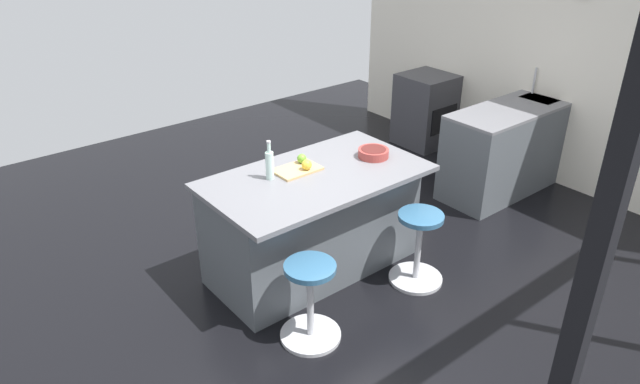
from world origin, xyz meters
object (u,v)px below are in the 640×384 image
(kitchen_island, at_px, (313,221))
(stool_middle, at_px, (310,304))
(cutting_board, at_px, (297,170))
(oven_range, at_px, (425,110))
(fruit_bowl, at_px, (373,153))
(apple_yellow, at_px, (307,165))
(apple_green, at_px, (302,159))
(water_bottle, at_px, (270,164))
(stool_by_window, at_px, (418,250))

(kitchen_island, bearing_deg, stool_middle, 50.74)
(kitchen_island, relative_size, cutting_board, 4.86)
(oven_range, xyz_separation_m, kitchen_island, (2.80, 1.29, 0.01))
(fruit_bowl, bearing_deg, apple_yellow, -11.04)
(apple_green, bearing_deg, stool_middle, 55.65)
(kitchen_island, relative_size, fruit_bowl, 6.90)
(cutting_board, distance_m, apple_yellow, 0.09)
(water_bottle, xyz_separation_m, fruit_bowl, (-0.90, 0.20, -0.08))
(oven_range, xyz_separation_m, stool_middle, (3.35, 1.96, -0.15))
(apple_yellow, xyz_separation_m, water_bottle, (0.29, -0.08, 0.06))
(stool_by_window, xyz_separation_m, stool_middle, (1.10, 0.00, 0.00))
(oven_range, height_order, apple_green, apple_green)
(apple_yellow, relative_size, fruit_bowl, 0.32)
(cutting_board, distance_m, apple_green, 0.12)
(cutting_board, distance_m, water_bottle, 0.27)
(cutting_board, height_order, water_bottle, water_bottle)
(stool_by_window, bearing_deg, water_bottle, -41.99)
(kitchen_island, distance_m, fruit_bowl, 0.76)
(oven_range, height_order, fruit_bowl, fruit_bowl)
(stool_by_window, distance_m, water_bottle, 1.38)
(fruit_bowl, bearing_deg, stool_middle, 27.58)
(stool_middle, distance_m, apple_green, 1.20)
(stool_by_window, relative_size, water_bottle, 1.99)
(apple_green, bearing_deg, water_bottle, 7.60)
(stool_middle, distance_m, water_bottle, 1.09)
(stool_middle, distance_m, fruit_bowl, 1.43)
(kitchen_island, xyz_separation_m, apple_yellow, (0.03, -0.03, 0.50))
(kitchen_island, height_order, apple_yellow, apple_yellow)
(apple_yellow, relative_size, water_bottle, 0.26)
(apple_green, relative_size, fruit_bowl, 0.30)
(stool_by_window, distance_m, apple_green, 1.19)
(oven_range, distance_m, fruit_bowl, 2.66)
(kitchen_island, bearing_deg, oven_range, -155.26)
(kitchen_island, xyz_separation_m, fruit_bowl, (-0.58, 0.08, 0.48))
(stool_by_window, bearing_deg, oven_range, -138.90)
(kitchen_island, distance_m, water_bottle, 0.66)
(kitchen_island, height_order, water_bottle, water_bottle)
(water_bottle, height_order, fruit_bowl, water_bottle)
(stool_by_window, bearing_deg, fruit_bowl, -92.72)
(oven_range, height_order, water_bottle, water_bottle)
(oven_range, xyz_separation_m, water_bottle, (3.12, 1.18, 0.58))
(apple_yellow, relative_size, apple_green, 1.07)
(kitchen_island, relative_size, water_bottle, 5.60)
(stool_middle, bearing_deg, water_bottle, -106.20)
(oven_range, bearing_deg, apple_yellow, 23.94)
(stool_by_window, bearing_deg, apple_green, -57.32)
(water_bottle, relative_size, fruit_bowl, 1.23)
(cutting_board, relative_size, apple_yellow, 4.43)
(oven_range, relative_size, cutting_board, 2.46)
(oven_range, height_order, stool_middle, oven_range)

